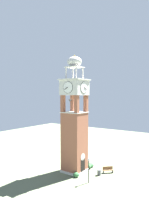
# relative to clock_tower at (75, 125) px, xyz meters

# --- Properties ---
(ground) EXTENTS (80.00, 80.00, 0.00)m
(ground) POSITION_rel_clock_tower_xyz_m (0.00, 0.00, -7.20)
(ground) COLOR #5B664C
(clock_tower) EXTENTS (3.66, 3.66, 17.78)m
(clock_tower) POSITION_rel_clock_tower_xyz_m (0.00, 0.00, 0.00)
(clock_tower) COLOR #93543D
(clock_tower) RESTS_ON ground
(park_bench) EXTENTS (1.43, 1.45, 0.95)m
(park_bench) POSITION_rel_clock_tower_xyz_m (2.44, -4.51, -6.72)
(park_bench) COLOR brown
(park_bench) RESTS_ON ground
(lamp_post) EXTENTS (0.36, 0.36, 3.41)m
(lamp_post) POSITION_rel_clock_tower_xyz_m (-2.28, -3.92, -4.80)
(lamp_post) COLOR black
(lamp_post) RESTS_ON ground
(trash_bin) EXTENTS (0.52, 0.52, 0.80)m
(trash_bin) POSITION_rel_clock_tower_xyz_m (0.83, -3.85, -6.80)
(trash_bin) COLOR #4C4C51
(trash_bin) RESTS_ON ground
(shrub_near_entry) EXTENTS (0.89, 0.89, 0.70)m
(shrub_near_entry) POSITION_rel_clock_tower_xyz_m (-1.69, -1.45, -6.85)
(shrub_near_entry) COLOR #336638
(shrub_near_entry) RESTS_ON ground
(shrub_left_of_tower) EXTENTS (1.01, 1.01, 0.68)m
(shrub_left_of_tower) POSITION_rel_clock_tower_xyz_m (2.30, -1.12, -6.87)
(shrub_left_of_tower) COLOR #336638
(shrub_left_of_tower) RESTS_ON ground
(shrub_behind_bench) EXTENTS (1.16, 1.16, 0.61)m
(shrub_behind_bench) POSITION_rel_clock_tower_xyz_m (3.14, -0.97, -6.90)
(shrub_behind_bench) COLOR #336638
(shrub_behind_bench) RESTS_ON ground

